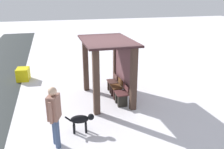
{
  "coord_description": "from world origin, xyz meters",
  "views": [
    {
      "loc": [
        8.12,
        -2.05,
        3.96
      ],
      "look_at": [
        0.04,
        0.18,
        1.01
      ],
      "focal_mm": 36.89,
      "sensor_mm": 36.0,
      "label": 1
    }
  ],
  "objects_px": {
    "bench_left_inside": "(112,85)",
    "dog": "(81,120)",
    "grit_bin": "(23,74)",
    "bench_center_inside": "(117,90)",
    "person_walking": "(54,113)",
    "bus_shelter": "(112,60)",
    "bench_right_inside": "(122,97)"
  },
  "relations": [
    {
      "from": "bench_left_inside",
      "to": "dog",
      "type": "relative_size",
      "value": 0.86
    },
    {
      "from": "dog",
      "to": "grit_bin",
      "type": "height_order",
      "value": "grit_bin"
    },
    {
      "from": "bench_center_inside",
      "to": "person_walking",
      "type": "relative_size",
      "value": 0.44
    },
    {
      "from": "bus_shelter",
      "to": "bench_center_inside",
      "type": "bearing_deg",
      "value": 90.0
    },
    {
      "from": "bench_left_inside",
      "to": "person_walking",
      "type": "xyz_separation_m",
      "value": [
        3.2,
        -2.47,
        0.71
      ]
    },
    {
      "from": "person_walking",
      "to": "grit_bin",
      "type": "bearing_deg",
      "value": -166.87
    },
    {
      "from": "bench_left_inside",
      "to": "dog",
      "type": "distance_m",
      "value": 3.23
    },
    {
      "from": "bus_shelter",
      "to": "bench_right_inside",
      "type": "bearing_deg",
      "value": 17.4
    },
    {
      "from": "bench_left_inside",
      "to": "person_walking",
      "type": "relative_size",
      "value": 0.43
    },
    {
      "from": "bus_shelter",
      "to": "person_walking",
      "type": "distance_m",
      "value": 3.47
    },
    {
      "from": "bus_shelter",
      "to": "bench_center_inside",
      "type": "relative_size",
      "value": 3.51
    },
    {
      "from": "dog",
      "to": "bench_left_inside",
      "type": "bearing_deg",
      "value": 147.84
    },
    {
      "from": "bus_shelter",
      "to": "grit_bin",
      "type": "bearing_deg",
      "value": -130.82
    },
    {
      "from": "bench_center_inside",
      "to": "bench_right_inside",
      "type": "xyz_separation_m",
      "value": [
        0.65,
        -0.0,
        0.0
      ]
    },
    {
      "from": "grit_bin",
      "to": "bench_center_inside",
      "type": "bearing_deg",
      "value": 50.74
    },
    {
      "from": "bench_right_inside",
      "to": "dog",
      "type": "relative_size",
      "value": 0.88
    },
    {
      "from": "bench_right_inside",
      "to": "dog",
      "type": "xyz_separation_m",
      "value": [
        1.44,
        -1.72,
        0.11
      ]
    },
    {
      "from": "bus_shelter",
      "to": "dog",
      "type": "height_order",
      "value": "bus_shelter"
    },
    {
      "from": "bench_right_inside",
      "to": "dog",
      "type": "distance_m",
      "value": 2.24
    },
    {
      "from": "bench_left_inside",
      "to": "person_walking",
      "type": "bearing_deg",
      "value": -37.63
    },
    {
      "from": "bench_left_inside",
      "to": "bench_right_inside",
      "type": "xyz_separation_m",
      "value": [
        1.3,
        0.0,
        0.0
      ]
    },
    {
      "from": "bench_center_inside",
      "to": "grit_bin",
      "type": "bearing_deg",
      "value": -129.26
    },
    {
      "from": "bus_shelter",
      "to": "person_walking",
      "type": "relative_size",
      "value": 1.55
    },
    {
      "from": "bus_shelter",
      "to": "grit_bin",
      "type": "relative_size",
      "value": 3.84
    },
    {
      "from": "bench_left_inside",
      "to": "dog",
      "type": "xyz_separation_m",
      "value": [
        2.73,
        -1.72,
        0.11
      ]
    },
    {
      "from": "bench_center_inside",
      "to": "person_walking",
      "type": "bearing_deg",
      "value": -44.03
    },
    {
      "from": "bench_center_inside",
      "to": "bench_right_inside",
      "type": "distance_m",
      "value": 0.65
    },
    {
      "from": "bus_shelter",
      "to": "bench_right_inside",
      "type": "distance_m",
      "value": 1.47
    },
    {
      "from": "bench_center_inside",
      "to": "bench_left_inside",
      "type": "bearing_deg",
      "value": -179.96
    },
    {
      "from": "bus_shelter",
      "to": "bench_right_inside",
      "type": "relative_size",
      "value": 3.52
    },
    {
      "from": "bus_shelter",
      "to": "bench_left_inside",
      "type": "bearing_deg",
      "value": 162.62
    },
    {
      "from": "bench_center_inside",
      "to": "grit_bin",
      "type": "height_order",
      "value": "bench_center_inside"
    }
  ]
}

